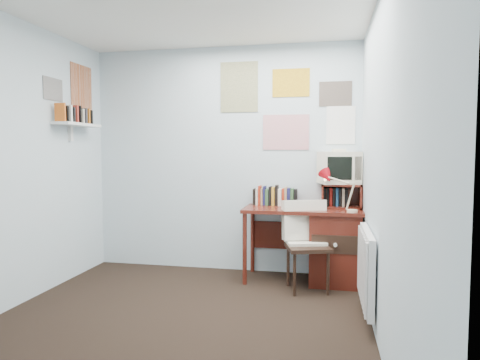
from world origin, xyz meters
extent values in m
plane|color=black|center=(0.00, 0.00, 0.00)|extent=(3.50, 3.50, 0.00)
cube|color=silver|center=(0.00, 1.75, 1.25)|extent=(3.00, 0.02, 2.50)
cube|color=silver|center=(1.50, 0.00, 1.25)|extent=(0.02, 3.50, 2.50)
cube|color=#5B1E14|center=(0.90, 1.48, 0.74)|extent=(1.20, 0.55, 0.03)
cube|color=#5B1E14|center=(1.23, 1.48, 0.36)|extent=(0.50, 0.50, 0.72)
cylinder|color=#5B1E14|center=(0.34, 1.24, 0.36)|extent=(0.04, 0.04, 0.72)
cylinder|color=#5B1E14|center=(0.34, 1.71, 0.36)|extent=(0.04, 0.04, 0.72)
cube|color=#5B1E14|center=(0.65, 1.73, 0.42)|extent=(0.64, 0.02, 0.30)
cube|color=black|center=(0.97, 1.18, 0.42)|extent=(0.53, 0.51, 0.84)
cube|color=#B70C16|center=(1.38, 1.26, 0.94)|extent=(0.29, 0.26, 0.37)
cube|color=#5B1E14|center=(1.29, 1.59, 0.89)|extent=(0.40, 0.30, 0.25)
cube|color=beige|center=(1.26, 1.61, 1.19)|extent=(0.46, 0.44, 0.36)
cube|color=#5B1E14|center=(0.66, 1.66, 0.87)|extent=(0.60, 0.14, 0.22)
cube|color=white|center=(1.46, 0.55, 0.42)|extent=(0.09, 0.80, 0.60)
cube|color=white|center=(-1.40, 1.10, 1.62)|extent=(0.20, 0.62, 0.24)
cube|color=white|center=(0.70, 1.74, 1.85)|extent=(1.20, 0.01, 0.90)
cube|color=white|center=(-1.49, 1.10, 2.00)|extent=(0.01, 0.70, 0.60)
camera|label=1|loc=(1.13, -2.93, 1.36)|focal=32.00mm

